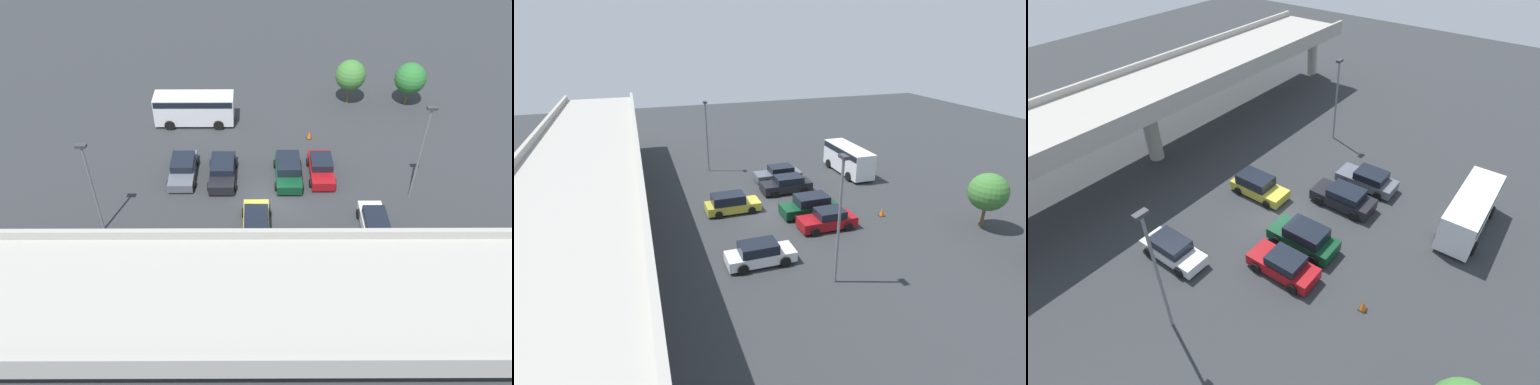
# 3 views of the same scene
# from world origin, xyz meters

# --- Properties ---
(ground_plane) EXTENTS (106.59, 106.59, 0.00)m
(ground_plane) POSITION_xyz_m (0.00, 0.00, 0.00)
(ground_plane) COLOR #2D3033
(highway_overpass) EXTENTS (51.00, 7.70, 7.00)m
(highway_overpass) POSITION_xyz_m (0.00, 13.83, 5.81)
(highway_overpass) COLOR #9E9B93
(highway_overpass) RESTS_ON ground_plane
(parked_car_0) EXTENTS (1.99, 4.57, 1.55)m
(parked_car_0) POSITION_xyz_m (-7.17, 3.37, 0.74)
(parked_car_0) COLOR silver
(parked_car_0) RESTS_ON ground_plane
(parked_car_1) EXTENTS (2.11, 4.47, 1.55)m
(parked_car_1) POSITION_xyz_m (-4.00, -3.12, 0.73)
(parked_car_1) COLOR maroon
(parked_car_1) RESTS_ON ground_plane
(parked_car_2) EXTENTS (2.25, 4.69, 1.69)m
(parked_car_2) POSITION_xyz_m (-1.31, -2.80, 0.81)
(parked_car_2) COLOR #0C381E
(parked_car_2) RESTS_ON ground_plane
(parked_car_3) EXTENTS (2.13, 4.54, 1.62)m
(parked_car_3) POSITION_xyz_m (1.28, 3.25, 0.77)
(parked_car_3) COLOR gold
(parked_car_3) RESTS_ON ground_plane
(parked_car_4) EXTENTS (2.26, 4.71, 1.55)m
(parked_car_4) POSITION_xyz_m (3.99, -2.78, 0.75)
(parked_car_4) COLOR black
(parked_car_4) RESTS_ON ground_plane
(parked_car_5) EXTENTS (2.23, 4.69, 1.48)m
(parked_car_5) POSITION_xyz_m (7.21, -3.13, 0.70)
(parked_car_5) COLOR #515660
(parked_car_5) RESTS_ON ground_plane
(shuttle_bus) EXTENTS (7.21, 2.55, 2.88)m
(shuttle_bus) POSITION_xyz_m (6.92, -10.93, 1.71)
(shuttle_bus) COLOR silver
(shuttle_bus) RESTS_ON ground_plane
(lamp_post_near_aisle) EXTENTS (0.70, 0.35, 7.52)m
(lamp_post_near_aisle) POSITION_xyz_m (12.33, 3.08, 4.44)
(lamp_post_near_aisle) COLOR slate
(lamp_post_near_aisle) RESTS_ON ground_plane
(lamp_post_mid_lot) EXTENTS (0.70, 0.35, 8.11)m
(lamp_post_mid_lot) POSITION_xyz_m (-10.62, -0.37, 4.74)
(lamp_post_mid_lot) COLOR slate
(lamp_post_mid_lot) RESTS_ON ground_plane
(traffic_cone) EXTENTS (0.44, 0.44, 0.70)m
(traffic_cone) POSITION_xyz_m (-3.51, -8.38, 0.33)
(traffic_cone) COLOR black
(traffic_cone) RESTS_ON ground_plane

